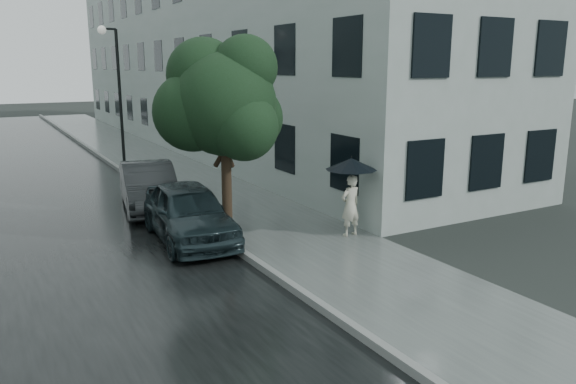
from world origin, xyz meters
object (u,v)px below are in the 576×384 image
street_tree (223,102)px  lamp_post (116,90)px  car_far (149,186)px  pedestrian (350,206)px  car_near (189,212)px

street_tree → lamp_post: bearing=90.1°
street_tree → car_far: size_ratio=1.18×
pedestrian → car_near: 3.95m
lamp_post → car_far: bearing=-107.5°
street_tree → car_far: street_tree is taller
pedestrian → street_tree: size_ratio=0.32×
lamp_post → car_near: bearing=-105.4°
pedestrian → street_tree: (-2.86, 1.09, 2.55)m
lamp_post → car_far: lamp_post is taller
car_near → car_far: size_ratio=1.00×
pedestrian → car_near: size_ratio=0.37×
car_far → lamp_post: bearing=93.3°
pedestrian → car_far: 6.21m
lamp_post → car_far: (-0.72, -6.69, -2.51)m
street_tree → lamp_post: 10.65m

